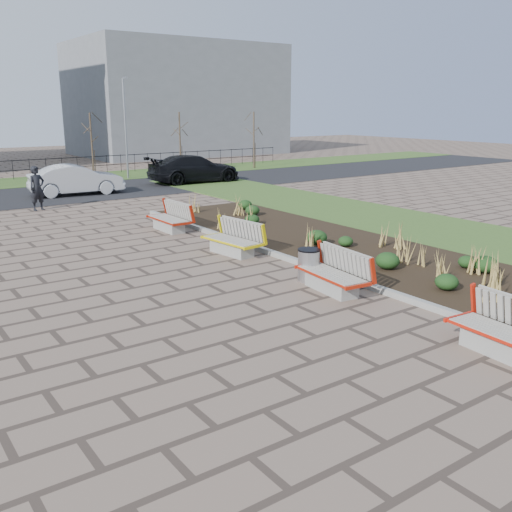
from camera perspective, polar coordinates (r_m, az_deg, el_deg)
ground at (r=10.88m, az=2.74°, el=-9.06°), size 120.00×120.00×0.00m
planting_bed at (r=18.37m, az=8.50°, el=0.91°), size 4.50×18.00×0.10m
planting_curb at (r=16.87m, az=2.77°, el=-0.09°), size 0.16×18.00×0.15m
grass_verge_near at (r=21.87m, az=17.55°, el=2.52°), size 5.00×38.00×0.04m
road at (r=30.76m, az=-23.53°, el=5.32°), size 80.00×7.00×0.02m
bench_a at (r=11.24m, az=23.63°, el=-6.79°), size 1.05×2.16×1.00m
bench_b at (r=13.94m, az=7.57°, el=-1.58°), size 1.11×2.18×1.00m
bench_c at (r=17.36m, az=-2.47°, el=1.78°), size 1.15×2.19×1.00m
bench_d at (r=20.93m, az=-8.75°, el=3.85°), size 0.93×2.11×1.00m
litter_bin at (r=14.77m, az=5.29°, el=-0.94°), size 0.56×0.56×0.83m
pedestrian at (r=26.55m, az=-21.04°, el=6.34°), size 0.80×0.63×1.92m
car_silver at (r=30.65m, az=-17.54°, el=7.29°), size 4.78×2.11×1.53m
car_black at (r=34.28m, az=-6.20°, el=8.68°), size 5.67×2.55×1.61m
tree_d at (r=36.48m, az=-16.08°, el=10.47°), size 1.40×1.40×4.00m
tree_e at (r=38.90m, az=-7.60°, el=11.14°), size 1.40×1.40×4.00m
tree_f at (r=42.04m, az=-0.22°, el=11.52°), size 1.40×1.40×4.00m
lamp_east at (r=36.69m, az=-12.93°, el=12.26°), size 0.24×0.60×6.00m
building_grey at (r=56.27m, az=-7.94°, el=15.21°), size 18.00×12.00×10.00m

